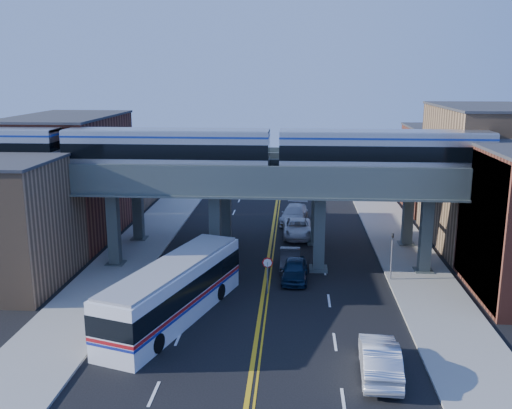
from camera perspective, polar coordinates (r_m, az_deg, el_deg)
ground at (r=37.29m, az=0.45°, el=-10.60°), size 120.00×120.00×0.00m
sidewalk_west at (r=48.46m, az=-12.56°, el=-5.12°), size 5.00×70.00×0.16m
sidewalk_east at (r=47.47m, az=15.28°, el=-5.66°), size 5.00×70.00×0.16m
building_west_a at (r=44.52m, az=-23.71°, el=-1.64°), size 8.00×10.00×9.00m
building_west_b at (r=54.94m, az=-18.12°, el=2.54°), size 8.00×14.00×11.00m
building_west_c at (r=67.23m, az=-13.95°, el=3.35°), size 8.00×10.00×8.00m
building_east_b at (r=53.45m, az=21.81°, el=2.51°), size 8.00×14.00×12.00m
building_east_c at (r=66.01m, az=18.34°, el=3.33°), size 8.00×10.00×9.00m
mural_panel at (r=41.35m, az=21.40°, el=-2.15°), size 0.10×9.50×9.50m
elevated_viaduct_near at (r=42.97m, az=1.12°, el=1.68°), size 52.00×3.60×7.40m
elevated_viaduct_far at (r=49.84m, az=1.52°, el=3.29°), size 52.00×3.60×7.40m
transit_train at (r=43.51m, az=-8.85°, el=5.42°), size 47.51×2.98×3.47m
stop_sign at (r=39.40m, az=1.16°, el=-6.51°), size 0.76×0.09×2.63m
traffic_signal at (r=42.63m, az=13.44°, el=-4.57°), size 0.15×0.18×4.10m
transit_bus at (r=35.96m, az=-8.20°, el=-8.61°), size 6.89×13.64×3.44m
car_lane_a at (r=42.31m, az=3.89°, el=-6.53°), size 2.03×4.69×1.57m
car_lane_b at (r=44.73m, az=3.42°, el=-5.48°), size 1.61×4.50×1.48m
car_lane_c at (r=53.20m, az=4.17°, el=-2.38°), size 2.80×5.76×1.58m
car_lane_d at (r=58.02m, az=3.84°, el=-0.97°), size 3.21×6.27×1.74m
car_parked_curb at (r=30.46m, az=12.27°, el=-14.83°), size 2.18×5.49×1.78m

